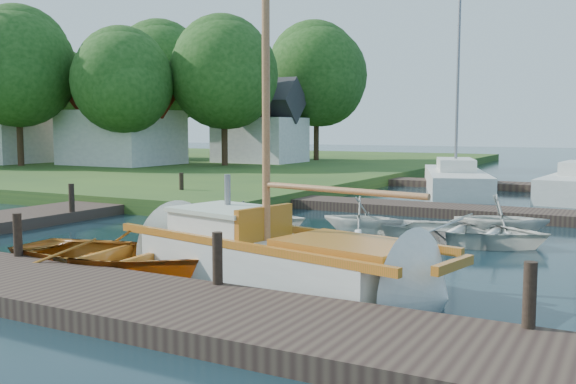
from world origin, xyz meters
The scene contains 26 objects.
ground centered at (0.00, 0.00, 0.00)m, with size 160.00×160.00×0.00m, color black.
near_dock centered at (0.00, -6.00, 0.15)m, with size 18.00×2.20×0.30m, color #30231D.
left_dock centered at (-8.00, 2.00, 0.15)m, with size 2.20×18.00×0.30m, color #30231D.
far_dock centered at (2.00, 6.50, 0.15)m, with size 14.00×1.60×0.30m, color #30231D.
shore centered at (-28.00, 22.00, 0.25)m, with size 50.00×40.00×0.50m, color #2A481E.
mooring_post_1 centered at (-3.00, -5.00, 0.70)m, with size 0.16×0.16×0.80m, color black.
mooring_post_2 centered at (1.50, -5.00, 0.70)m, with size 0.16×0.16×0.80m, color black.
mooring_post_3 centered at (6.00, -5.00, 0.70)m, with size 0.16×0.16×0.80m, color black.
mooring_post_4 centered at (-7.00, 0.00, 0.70)m, with size 0.16×0.16×0.80m, color black.
mooring_post_5 centered at (-7.00, 5.00, 0.70)m, with size 0.16×0.16×0.80m, color black.
sailboat centered at (1.66, -3.28, 0.34)m, with size 7.40×3.42×9.83m.
dinghy centered at (-1.50, -4.16, 0.42)m, with size 2.88×4.04×0.84m, color #986517.
tender_a centered at (-2.19, 1.05, 0.41)m, with size 2.84×3.98×0.82m, color beige.
tender_b centered at (1.13, 1.84, 0.54)m, with size 1.77×2.05×1.08m, color beige.
tender_c centered at (3.62, 1.88, 0.39)m, with size 2.67×3.73×0.77m, color beige.
tender_d centered at (4.22, 3.08, 0.58)m, with size 1.91×2.22×1.17m, color beige.
marina_boat_1 centered at (0.43, 13.76, 0.57)m, with size 4.75×8.69×11.43m.
house_a centered at (-20.00, 16.00, 2.96)m, with size 6.30×5.00×6.29m.
house_b centered at (-28.00, 14.00, 2.77)m, with size 5.77×4.50×5.79m.
house_c centered at (-14.00, 22.00, 2.58)m, with size 5.25×4.00×5.28m.
tree_1 centered at (-24.00, 12.05, 6.09)m, with size 6.70×6.70×9.20m.
tree_2 centered at (-18.00, 14.05, 5.25)m, with size 5.83×5.75×7.82m.
tree_3 centered at (-14.00, 18.05, 5.81)m, with size 6.41×6.38×8.74m.
tree_4 centered at (-22.00, 22.05, 6.37)m, with size 7.01×7.01×9.66m.
tree_5 centered at (-30.00, 20.05, 5.42)m, with size 6.00×5.94×8.10m.
tree_7 centered at (-12.00, 26.05, 6.20)m, with size 6.83×6.83×9.38m.
Camera 1 is at (7.04, -12.92, 2.68)m, focal length 40.00 mm.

